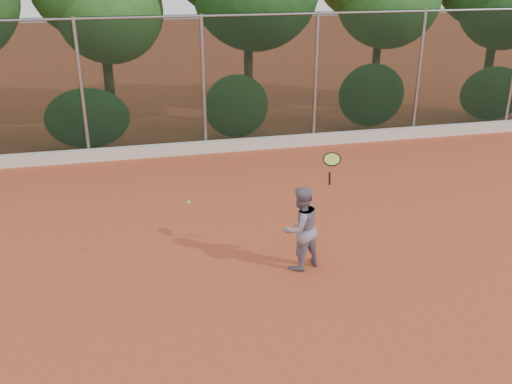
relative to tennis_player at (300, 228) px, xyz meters
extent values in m
plane|color=#BA4C2B|center=(-0.65, -0.57, -0.72)|extent=(80.00, 80.00, 0.00)
cube|color=silver|center=(-0.65, 6.25, -0.57)|extent=(24.00, 0.20, 0.30)
imported|color=gray|center=(0.00, 0.00, 0.00)|extent=(0.85, 0.76, 1.44)
cube|color=black|center=(-0.65, 6.43, 1.03)|extent=(24.00, 0.01, 3.50)
cylinder|color=gray|center=(-0.65, 6.43, 2.73)|extent=(24.00, 0.06, 0.06)
cylinder|color=gray|center=(-3.65, 6.43, 1.03)|extent=(0.09, 0.09, 3.50)
cylinder|color=gray|center=(-0.65, 6.43, 1.03)|extent=(0.09, 0.09, 3.50)
cylinder|color=gray|center=(2.35, 6.43, 1.03)|extent=(0.09, 0.09, 3.50)
cylinder|color=gray|center=(5.35, 6.43, 1.03)|extent=(0.09, 0.09, 3.50)
cylinder|color=#3C2317|center=(-3.05, 8.73, 0.48)|extent=(0.28, 0.28, 2.40)
ellipsoid|color=#2A5F20|center=(-2.85, 8.63, 2.68)|extent=(2.90, 2.40, 2.80)
cylinder|color=#46331B|center=(0.95, 8.43, 0.78)|extent=(0.26, 0.26, 3.00)
cylinder|color=#402518|center=(5.05, 8.63, 0.63)|extent=(0.24, 0.24, 2.70)
cylinder|color=#44301A|center=(8.75, 8.23, 0.53)|extent=(0.28, 0.28, 2.50)
ellipsoid|color=#2C6A28|center=(8.95, 8.13, 2.78)|extent=(3.00, 2.50, 2.90)
ellipsoid|color=#296C2B|center=(-3.65, 7.23, 0.13)|extent=(2.20, 1.16, 1.60)
ellipsoid|color=#36752C|center=(0.35, 7.23, 0.23)|extent=(1.80, 1.04, 1.76)
ellipsoid|color=#285F24|center=(4.35, 7.23, 0.33)|extent=(2.00, 1.10, 1.84)
ellipsoid|color=#306225|center=(8.35, 7.23, 0.18)|extent=(2.16, 1.12, 1.64)
cylinder|color=black|center=(0.47, 0.03, 0.82)|extent=(0.10, 0.17, 0.27)
torus|color=black|center=(0.47, -0.03, 1.17)|extent=(0.37, 0.36, 0.17)
cylinder|color=#B7D73F|center=(0.47, -0.03, 1.17)|extent=(0.32, 0.30, 0.13)
sphere|color=#A9CB2E|center=(-1.78, 0.16, 0.57)|extent=(0.07, 0.07, 0.07)
camera|label=1|loc=(-2.57, -7.97, 4.15)|focal=40.00mm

